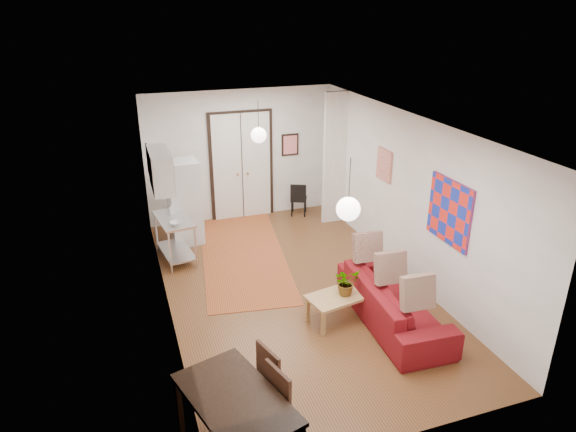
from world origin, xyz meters
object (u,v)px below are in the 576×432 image
object	(u,v)px
dining_chair_near	(250,381)
black_side_chair	(298,195)
fridge	(184,202)
kitchen_counter	(175,233)
dining_chair_far	(259,403)
dining_table	(236,404)
sofa	(393,302)
coffee_table	(340,298)

from	to	relation	value
dining_chair_near	black_side_chair	size ratio (longest dim) A/B	1.26
fridge	black_side_chair	distance (m)	2.81
fridge	black_side_chair	world-z (taller)	fridge
kitchen_counter	fridge	distance (m)	0.85
kitchen_counter	dining_chair_near	bearing A→B (deg)	-94.53
fridge	black_side_chair	size ratio (longest dim) A/B	2.21
kitchen_counter	fridge	bearing A→B (deg)	58.67
kitchen_counter	dining_chair_far	size ratio (longest dim) A/B	1.19
fridge	dining_table	bearing A→B (deg)	-97.89
sofa	black_side_chair	size ratio (longest dim) A/B	3.02
fridge	dining_chair_far	xyz separation A→B (m)	(-0.04, -5.57, -0.29)
fridge	black_side_chair	xyz separation A→B (m)	(2.69, 0.70, -0.41)
dining_table	dining_chair_near	bearing A→B (deg)	58.83
kitchen_counter	black_side_chair	bearing A→B (deg)	17.32
sofa	dining_table	bearing A→B (deg)	123.77
black_side_chair	fridge	bearing A→B (deg)	39.37
black_side_chair	dining_chair_far	bearing A→B (deg)	91.32
dining_chair_far	black_side_chair	size ratio (longest dim) A/B	1.26
dining_chair_near	black_side_chair	xyz separation A→B (m)	(2.73, 5.90, -0.12)
dining_chair_near	dining_table	bearing A→B (deg)	-47.68
dining_table	dining_chair_far	distance (m)	0.32
black_side_chair	dining_table	bearing A→B (deg)	89.55
black_side_chair	kitchen_counter	bearing A→B (deg)	50.16
dining_table	black_side_chair	bearing A→B (deg)	64.71
sofa	dining_chair_near	world-z (taller)	dining_chair_near
sofa	kitchen_counter	world-z (taller)	kitchen_counter
dining_table	coffee_table	bearing A→B (deg)	43.77
kitchen_counter	coffee_table	bearing A→B (deg)	-61.93
kitchen_counter	dining_table	distance (m)	4.94
coffee_table	sofa	bearing A→B (deg)	-22.27
dining_chair_near	black_side_chair	bearing A→B (deg)	138.68
dining_table	fridge	bearing A→B (deg)	86.85
dining_chair_far	coffee_table	bearing A→B (deg)	120.00
dining_chair_far	black_side_chair	distance (m)	6.84
fridge	dining_table	size ratio (longest dim) A/B	1.07
sofa	dining_table	world-z (taller)	dining_table
coffee_table	kitchen_counter	world-z (taller)	kitchen_counter
coffee_table	fridge	bearing A→B (deg)	116.45
dining_table	dining_chair_far	world-z (taller)	dining_chair_far
sofa	black_side_chair	world-z (taller)	black_side_chair
sofa	black_side_chair	xyz separation A→B (m)	(0.12, 4.64, 0.11)
fridge	dining_table	distance (m)	5.67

